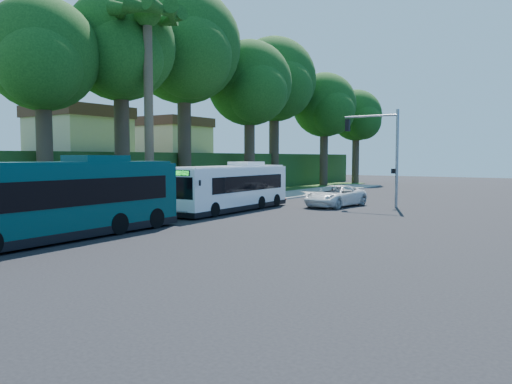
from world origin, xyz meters
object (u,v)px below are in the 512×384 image
Objects in this scene: white_bus at (233,187)px; pickup at (335,196)px; teal_bus at (62,198)px; bus_shelter at (145,185)px.

white_bus is 1.99× the size of pickup.
white_bus is at bearing 90.76° from teal_bus.
teal_bus is at bearing -94.52° from pickup.
teal_bus is 20.36m from pickup.
pickup is at bearing 76.96° from teal_bus.
pickup is at bearing 53.26° from bus_shelter.
bus_shelter is at bearing 113.28° from teal_bus.
white_bus reaches higher than pickup.
bus_shelter is at bearing -130.75° from white_bus.
white_bus is 0.89× the size of teal_bus.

